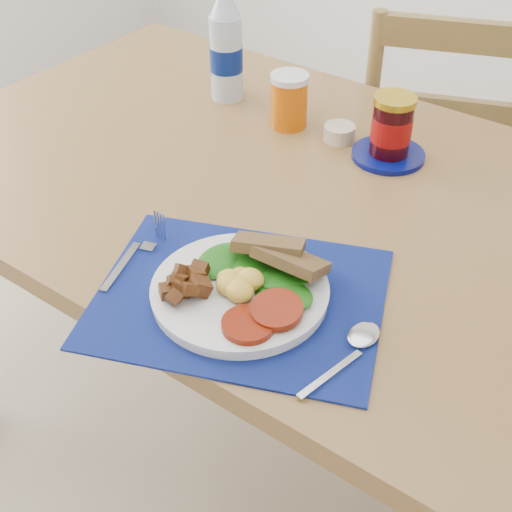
{
  "coord_description": "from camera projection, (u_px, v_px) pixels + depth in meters",
  "views": [
    {
      "loc": [
        0.64,
        -0.72,
        1.45
      ],
      "look_at": [
        0.16,
        -0.06,
        0.8
      ],
      "focal_mm": 50.0,
      "sensor_mm": 36.0,
      "label": 1
    }
  ],
  "objects": [
    {
      "name": "spoon",
      "position": [
        353.0,
        348.0,
        0.96
      ],
      "size": [
        0.04,
        0.17,
        0.01
      ],
      "rotation": [
        0.0,
        0.0,
        -0.2
      ],
      "color": "#B2B5BA",
      "rests_on": "placemat"
    },
    {
      "name": "table",
      "position": [
        268.0,
        213.0,
        1.36
      ],
      "size": [
        1.4,
        0.9,
        0.75
      ],
      "color": "brown",
      "rests_on": "ground"
    },
    {
      "name": "jam_on_saucer",
      "position": [
        391.0,
        131.0,
        1.33
      ],
      "size": [
        0.14,
        0.14,
        0.13
      ],
      "color": "#050D5A",
      "rests_on": "table"
    },
    {
      "name": "breakfast_plate",
      "position": [
        235.0,
        287.0,
        1.04
      ],
      "size": [
        0.26,
        0.26,
        0.06
      ],
      "rotation": [
        0.0,
        0.0,
        0.28
      ],
      "color": "silver",
      "rests_on": "placemat"
    },
    {
      "name": "ground",
      "position": [
        215.0,
        489.0,
        1.65
      ],
      "size": [
        4.0,
        4.0,
        0.0
      ],
      "primitive_type": "plane",
      "color": "gray",
      "rests_on": "ground"
    },
    {
      "name": "ramekin",
      "position": [
        339.0,
        133.0,
        1.41
      ],
      "size": [
        0.06,
        0.06,
        0.03
      ],
      "primitive_type": "cylinder",
      "color": "#C7B392",
      "rests_on": "table"
    },
    {
      "name": "fork",
      "position": [
        138.0,
        254.0,
        1.12
      ],
      "size": [
        0.05,
        0.17,
        0.0
      ],
      "rotation": [
        0.0,
        0.0,
        0.33
      ],
      "color": "#B2B5BA",
      "rests_on": "placemat"
    },
    {
      "name": "placemat",
      "position": [
        240.0,
        297.0,
        1.05
      ],
      "size": [
        0.51,
        0.46,
        0.0
      ],
      "primitive_type": "cube",
      "rotation": [
        0.0,
        0.0,
        0.38
      ],
      "color": "black",
      "rests_on": "table"
    },
    {
      "name": "chair_far",
      "position": [
        439.0,
        137.0,
        1.82
      ],
      "size": [
        0.52,
        0.51,
        1.1
      ],
      "rotation": [
        0.0,
        0.0,
        3.52
      ],
      "color": "brown",
      "rests_on": "ground"
    },
    {
      "name": "water_bottle",
      "position": [
        226.0,
        51.0,
        1.5
      ],
      "size": [
        0.07,
        0.07,
        0.24
      ],
      "color": "#ADBFCC",
      "rests_on": "table"
    },
    {
      "name": "juice_glass",
      "position": [
        289.0,
        102.0,
        1.44
      ],
      "size": [
        0.08,
        0.08,
        0.1
      ],
      "primitive_type": "cylinder",
      "color": "#C45505",
      "rests_on": "table"
    }
  ]
}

